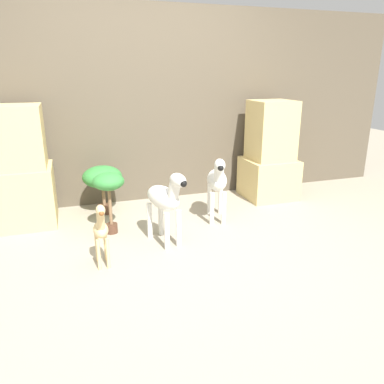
{
  "coord_description": "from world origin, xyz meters",
  "views": [
    {
      "loc": [
        -0.89,
        -2.7,
        1.48
      ],
      "look_at": [
        0.17,
        0.54,
        0.39
      ],
      "focal_mm": 35.0,
      "sensor_mm": 36.0,
      "label": 1
    }
  ],
  "objects_px": {
    "giraffe_figurine": "(101,229)",
    "potted_palm_front": "(109,186)",
    "zebra_right": "(217,181)",
    "potted_palm_back": "(102,178)",
    "zebra_left": "(165,199)"
  },
  "relations": [
    {
      "from": "giraffe_figurine",
      "to": "potted_palm_front",
      "type": "height_order",
      "value": "potted_palm_front"
    },
    {
      "from": "zebra_right",
      "to": "giraffe_figurine",
      "type": "xyz_separation_m",
      "value": [
        -1.22,
        -0.64,
        -0.1
      ]
    },
    {
      "from": "zebra_right",
      "to": "potted_palm_back",
      "type": "xyz_separation_m",
      "value": [
        -1.09,
        0.57,
        -0.03
      ]
    },
    {
      "from": "zebra_right",
      "to": "giraffe_figurine",
      "type": "bearing_deg",
      "value": -152.43
    },
    {
      "from": "zebra_right",
      "to": "potted_palm_front",
      "type": "bearing_deg",
      "value": 179.39
    },
    {
      "from": "giraffe_figurine",
      "to": "potted_palm_front",
      "type": "xyz_separation_m",
      "value": [
        0.14,
        0.65,
        0.15
      ]
    },
    {
      "from": "zebra_left",
      "to": "giraffe_figurine",
      "type": "bearing_deg",
      "value": -156.03
    },
    {
      "from": "zebra_left",
      "to": "giraffe_figurine",
      "type": "height_order",
      "value": "zebra_left"
    },
    {
      "from": "potted_palm_back",
      "to": "potted_palm_front",
      "type": "bearing_deg",
      "value": -88.76
    },
    {
      "from": "zebra_right",
      "to": "giraffe_figurine",
      "type": "relative_size",
      "value": 1.25
    },
    {
      "from": "zebra_left",
      "to": "zebra_right",
      "type": "bearing_deg",
      "value": 30.65
    },
    {
      "from": "zebra_left",
      "to": "potted_palm_back",
      "type": "xyz_separation_m",
      "value": [
        -0.45,
        0.94,
        -0.03
      ]
    },
    {
      "from": "potted_palm_front",
      "to": "potted_palm_back",
      "type": "distance_m",
      "value": 0.56
    },
    {
      "from": "giraffe_figurine",
      "to": "potted_palm_back",
      "type": "relative_size",
      "value": 1.06
    },
    {
      "from": "zebra_right",
      "to": "giraffe_figurine",
      "type": "distance_m",
      "value": 1.38
    }
  ]
}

